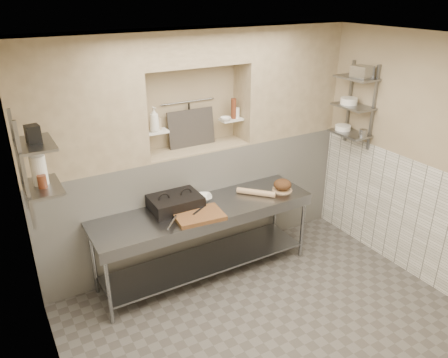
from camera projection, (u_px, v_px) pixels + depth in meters
floor at (275, 332)px, 4.50m from camera, size 4.00×3.90×0.10m
ceiling at (293, 38)px, 3.32m from camera, size 4.00×3.90×0.10m
wall_left at (41, 276)px, 2.97m from camera, size 0.10×3.90×2.80m
wall_right at (431, 164)px, 4.84m from camera, size 0.10×3.90×2.80m
wall_back at (187, 143)px, 5.49m from camera, size 4.00×0.10×2.80m
backwall_lower at (197, 201)px, 5.58m from camera, size 4.00×0.40×1.40m
alcove_sill at (196, 148)px, 5.29m from camera, size 1.30×0.40×0.02m
backwall_pillar_left at (76, 106)px, 4.41m from camera, size 1.35×0.40×1.40m
backwall_pillar_right at (286, 80)px, 5.62m from camera, size 1.35×0.40×1.40m
backwall_header at (193, 47)px, 4.81m from camera, size 1.30×0.40×0.40m
wainscot_left at (65, 351)px, 3.28m from camera, size 0.02×3.90×1.40m
wainscot_right at (416, 221)px, 5.10m from camera, size 0.02×3.90×1.40m
alcove_shelf_left at (156, 132)px, 4.95m from camera, size 0.28×0.16×0.02m
alcove_shelf_right at (231, 120)px, 5.40m from camera, size 0.28×0.16×0.02m
utensil_rail at (188, 102)px, 5.21m from camera, size 0.70×0.02×0.02m
hanging_steel at (189, 116)px, 5.26m from camera, size 0.02×0.02×0.30m
splash_panel at (191, 128)px, 5.28m from camera, size 0.60×0.08×0.45m
shelf_rail_left_a at (19, 162)px, 3.84m from camera, size 0.03×0.03×0.95m
shelf_rail_left_b at (25, 177)px, 3.52m from camera, size 0.03×0.03×0.95m
wall_shelf_left_lower at (43, 187)px, 3.82m from camera, size 0.30×0.50×0.02m
wall_shelf_left_upper at (35, 144)px, 3.66m from camera, size 0.30×0.50×0.03m
shelf_rail_right_a at (349, 102)px, 5.62m from camera, size 0.03×0.03×1.05m
shelf_rail_right_b at (373, 109)px, 5.30m from camera, size 0.03×0.03×1.05m
wall_shelf_right_lower at (350, 133)px, 5.54m from camera, size 0.30×0.50×0.02m
wall_shelf_right_mid at (353, 106)px, 5.40m from camera, size 0.30×0.50×0.02m
wall_shelf_right_upper at (357, 78)px, 5.26m from camera, size 0.30×0.50×0.03m
prep_table at (205, 228)px, 5.07m from camera, size 2.60×0.70×0.90m
panini_press at (175, 202)px, 4.92m from camera, size 0.57×0.41×0.15m
cutting_board at (199, 216)px, 4.75m from camera, size 0.56×0.42×0.05m
knife_blade at (199, 210)px, 4.82m from camera, size 0.23×0.15×0.01m
tongs at (172, 222)px, 4.55m from camera, size 0.20×0.23×0.03m
mixing_bowl at (202, 198)px, 5.14m from camera, size 0.28×0.28×0.05m
rolling_pin at (256, 192)px, 5.26m from camera, size 0.37×0.39×0.07m
bread_board at (282, 190)px, 5.39m from camera, size 0.25×0.25×0.01m
bread_loaf at (283, 184)px, 5.36m from camera, size 0.22×0.22×0.13m
bottle_soap at (154, 120)px, 4.85m from camera, size 0.12×0.12×0.28m
jar_alcove at (156, 124)px, 4.97m from camera, size 0.09×0.09×0.13m
bowl_alcove at (226, 119)px, 5.31m from camera, size 0.18×0.18×0.04m
condiment_a at (234, 108)px, 5.38m from camera, size 0.07×0.07×0.24m
condiment_b at (234, 109)px, 5.35m from camera, size 0.06×0.06×0.23m
condiment_c at (237, 113)px, 5.41m from camera, size 0.07×0.07×0.12m
jug_left at (39, 170)px, 3.80m from camera, size 0.13×0.13×0.27m
jar_left at (42, 182)px, 3.76m from camera, size 0.08×0.08×0.11m
box_left_upper at (33, 134)px, 3.62m from camera, size 0.12×0.12×0.15m
bowl_right at (343, 128)px, 5.62m from camera, size 0.20×0.20×0.06m
canister_right at (363, 133)px, 5.34m from camera, size 0.10×0.10×0.10m
bowl_right_mid at (349, 101)px, 5.44m from camera, size 0.21×0.21×0.08m
basket_right at (362, 72)px, 5.16m from camera, size 0.20×0.24×0.14m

